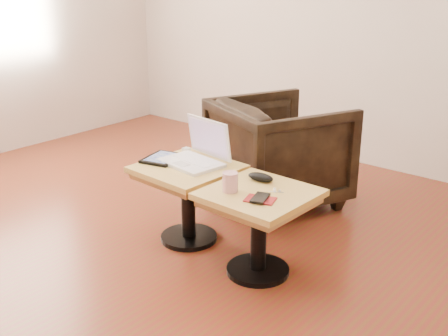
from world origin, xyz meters
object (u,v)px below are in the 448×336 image
Objects in this scene: striped_cup at (230,182)px; side_table_left at (188,185)px; laptop at (197,155)px; armchair at (279,152)px; side_table_right at (259,212)px.

side_table_left is at bearing 162.02° from striped_cup.
laptop is 0.74m from armchair.
laptop is at bearing 168.19° from side_table_right.
laptop is (-0.53, 0.12, 0.16)m from side_table_right.
side_table_right is at bearing -4.98° from laptop.
side_table_left is at bearing -84.43° from laptop.
side_table_left is at bearing 176.35° from side_table_right.
striped_cup is 0.13× the size of armchair.
armchair reaches higher than side_table_right.
armchair is (0.07, 0.72, -0.15)m from laptop.
laptop is at bearing 90.36° from side_table_left.
side_table_right is at bearing -2.03° from side_table_left.
armchair is at bearing 87.52° from side_table_left.
armchair is (-0.35, 0.94, -0.15)m from striped_cup.
side_table_right is 1.36× the size of laptop.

